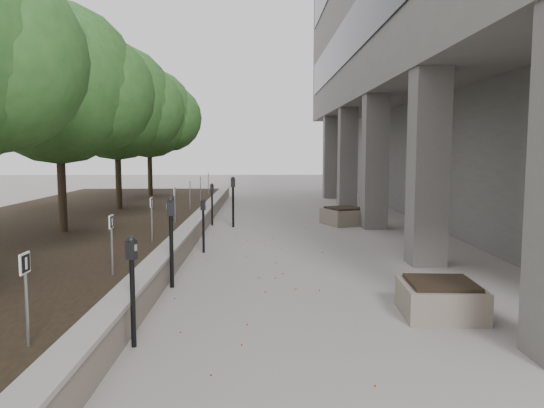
{
  "coord_description": "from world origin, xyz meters",
  "views": [
    {
      "loc": [
        -0.0,
        -4.63,
        2.37
      ],
      "look_at": [
        0.24,
        7.21,
        1.14
      ],
      "focal_mm": 34.55,
      "sensor_mm": 36.0,
      "label": 1
    }
  ],
  "objects": [
    {
      "name": "crabapple_tree_4",
      "position": [
        -4.8,
        13.0,
        3.12
      ],
      "size": [
        4.6,
        4.0,
        5.44
      ],
      "primitive_type": null,
      "color": "#295E24",
      "rests_on": "planting_bed"
    },
    {
      "name": "planter_back",
      "position": [
        2.64,
        11.79,
        0.28
      ],
      "size": [
        1.54,
        1.54,
        0.55
      ],
      "primitive_type": null,
      "rotation": [
        0.0,
        0.0,
        0.37
      ],
      "color": "gray",
      "rests_on": "ground"
    },
    {
      "name": "parking_sign_4",
      "position": [
        -2.35,
        6.5,
        0.88
      ],
      "size": [
        0.04,
        0.22,
        0.96
      ],
      "primitive_type": null,
      "color": "black",
      "rests_on": "planting_bed"
    },
    {
      "name": "parking_meter_5",
      "position": [
        -0.87,
        11.31,
        0.78
      ],
      "size": [
        0.17,
        0.13,
        1.55
      ],
      "primitive_type": null,
      "rotation": [
        0.0,
        0.0,
        0.15
      ],
      "color": "black",
      "rests_on": "ground"
    },
    {
      "name": "parking_meter_1",
      "position": [
        -1.55,
        1.5,
        0.68
      ],
      "size": [
        0.16,
        0.13,
        1.36
      ],
      "primitive_type": null,
      "rotation": [
        0.0,
        0.0,
        -0.29
      ],
      "color": "black",
      "rests_on": "ground"
    },
    {
      "name": "parking_meter_2",
      "position": [
        -1.55,
        4.24,
        0.79
      ],
      "size": [
        0.18,
        0.14,
        1.58
      ],
      "primitive_type": null,
      "rotation": [
        0.0,
        0.0,
        0.2
      ],
      "color": "black",
      "rests_on": "ground"
    },
    {
      "name": "parking_sign_5",
      "position": [
        -2.35,
        9.5,
        0.88
      ],
      "size": [
        0.04,
        0.22,
        0.96
      ],
      "primitive_type": null,
      "color": "black",
      "rests_on": "planting_bed"
    },
    {
      "name": "parking_sign_7",
      "position": [
        -2.35,
        15.5,
        0.88
      ],
      "size": [
        0.04,
        0.22,
        0.96
      ],
      "primitive_type": null,
      "color": "black",
      "rests_on": "planting_bed"
    },
    {
      "name": "parking_sign_6",
      "position": [
        -2.35,
        12.5,
        0.88
      ],
      "size": [
        0.04,
        0.22,
        0.96
      ],
      "primitive_type": null,
      "color": "black",
      "rests_on": "planting_bed"
    },
    {
      "name": "berry_scatter",
      "position": [
        -0.1,
        5.0,
        0.01
      ],
      "size": [
        3.3,
        14.1,
        0.02
      ],
      "primitive_type": null,
      "color": "maroon",
      "rests_on": "ground"
    },
    {
      "name": "retaining_wall",
      "position": [
        -1.82,
        9.0,
        0.25
      ],
      "size": [
        0.39,
        26.0,
        0.5
      ],
      "primitive_type": null,
      "color": "gray",
      "rests_on": "ground"
    },
    {
      "name": "parking_sign_8",
      "position": [
        -2.35,
        18.5,
        0.88
      ],
      "size": [
        0.04,
        0.22,
        0.96
      ],
      "primitive_type": null,
      "color": "black",
      "rests_on": "planting_bed"
    },
    {
      "name": "crabapple_tree_3",
      "position": [
        -4.8,
        8.0,
        3.12
      ],
      "size": [
        4.6,
        4.0,
        5.44
      ],
      "primitive_type": null,
      "color": "#295E24",
      "rests_on": "planting_bed"
    },
    {
      "name": "planting_bed",
      "position": [
        -5.5,
        9.0,
        0.2
      ],
      "size": [
        7.0,
        26.0,
        0.4
      ],
      "primitive_type": "cube",
      "color": "black",
      "rests_on": "ground"
    },
    {
      "name": "ground",
      "position": [
        0.0,
        0.0,
        0.0
      ],
      "size": [
        90.0,
        90.0,
        0.0
      ],
      "primitive_type": "plane",
      "color": "gray",
      "rests_on": "ground"
    },
    {
      "name": "parking_meter_3",
      "position": [
        -1.34,
        7.3,
        0.63
      ],
      "size": [
        0.14,
        0.11,
        1.25
      ],
      "primitive_type": null,
      "rotation": [
        0.0,
        0.0,
        -0.18
      ],
      "color": "black",
      "rests_on": "ground"
    },
    {
      "name": "parking_meter_4",
      "position": [
        -1.55,
        11.68,
        0.66
      ],
      "size": [
        0.15,
        0.12,
        1.33
      ],
      "primitive_type": null,
      "rotation": [
        0.0,
        0.0,
        0.27
      ],
      "color": "black",
      "rests_on": "ground"
    },
    {
      "name": "planter_front",
      "position": [
        2.56,
        2.62,
        0.25
      ],
      "size": [
        1.15,
        1.15,
        0.51
      ],
      "primitive_type": null,
      "rotation": [
        0.0,
        0.0,
        -0.06
      ],
      "color": "gray",
      "rests_on": "ground"
    },
    {
      "name": "parking_sign_2",
      "position": [
        -2.35,
        0.5,
        0.88
      ],
      "size": [
        0.04,
        0.22,
        0.96
      ],
      "primitive_type": null,
      "color": "black",
      "rests_on": "planting_bed"
    },
    {
      "name": "parking_sign_3",
      "position": [
        -2.35,
        3.5,
        0.88
      ],
      "size": [
        0.04,
        0.22,
        0.96
      ],
      "primitive_type": null,
      "color": "black",
      "rests_on": "planting_bed"
    },
    {
      "name": "crabapple_tree_5",
      "position": [
        -4.8,
        18.0,
        3.12
      ],
      "size": [
        4.6,
        4.0,
        5.44
      ],
      "primitive_type": null,
      "color": "#295E24",
      "rests_on": "planting_bed"
    }
  ]
}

